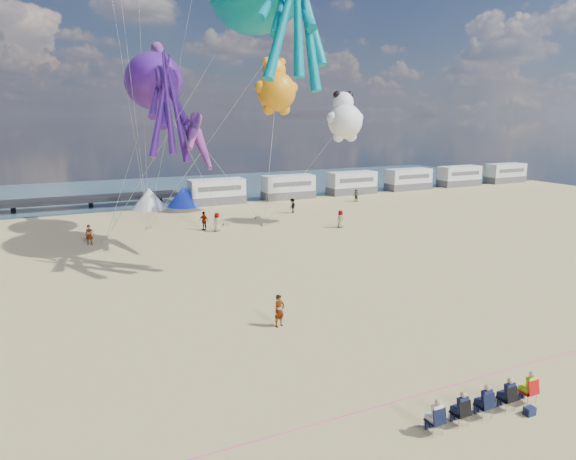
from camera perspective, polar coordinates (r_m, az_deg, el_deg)
The scene contains 31 objects.
ground at distance 24.81m, azimuth 7.10°, elevation -12.38°, with size 120.00×120.00×0.00m, color #D1BB79.
water at distance 75.64m, azimuth -15.65°, elevation 4.24°, with size 120.00×120.00×0.00m, color #335462.
motorhome_0 at distance 62.31m, azimuth -7.91°, elevation 4.25°, with size 6.60×2.50×3.00m, color silver.
motorhome_1 at distance 65.71m, azimuth 0.04°, elevation 4.80°, with size 6.60×2.50×3.00m, color silver.
motorhome_2 at distance 70.25m, azimuth 7.10°, elevation 5.21°, with size 6.60×2.50×3.00m, color silver.
motorhome_3 at distance 75.70m, azimuth 13.23°, elevation 5.51°, with size 6.60×2.50×3.00m, color silver.
motorhome_4 at distance 81.90m, azimuth 18.49°, elevation 5.71°, with size 6.60×2.50×3.00m, color silver.
motorhome_5 at distance 88.69m, azimuth 22.99°, elevation 5.84°, with size 6.60×2.50×3.00m, color silver.
tent_white at distance 60.51m, azimuth -15.16°, elevation 3.40°, with size 4.00×4.00×2.40m, color white.
tent_blue at distance 61.31m, azimuth -11.48°, elevation 3.70°, with size 4.00×4.00×2.40m, color #1933CC.
spectator_row at distance 20.24m, azimuth 20.91°, elevation -17.23°, with size 6.10×0.90×1.30m, color black, non-canonical shape.
cooler_navy at distance 21.21m, azimuth 25.25°, elevation -17.73°, with size 0.38×0.28×0.30m, color #151D42.
rope_line at distance 21.24m, azimuth 14.62°, elevation -17.23°, with size 0.03×0.03×34.00m, color #F2338C.
standing_person at distance 26.12m, azimuth -0.98°, elevation -8.96°, with size 0.61×0.40×1.68m, color tan.
beachgoer_0 at distance 48.88m, azimuth 5.86°, elevation 1.22°, with size 0.61×0.40×1.67m, color #7F6659.
beachgoer_2 at distance 56.06m, azimuth 0.49°, elevation 2.72°, with size 0.78×0.61×1.60m, color #7F6659.
beachgoer_3 at distance 48.23m, azimuth -9.34°, elevation 1.02°, with size 1.14×0.65×1.76m, color #7F6659.
beachgoer_4 at distance 63.91m, azimuth 7.60°, elevation 3.81°, with size 0.90×0.37×1.53m, color #7F6659.
beachgoer_5 at distance 45.18m, azimuth -21.21°, elevation -0.51°, with size 1.57×0.50×1.69m, color #7F6659.
beachgoer_6 at distance 47.49m, azimuth -7.89°, elevation 0.88°, with size 0.64×0.42×1.74m, color #7F6659.
sandbag_a at distance 45.80m, azimuth -19.64°, elevation -1.17°, with size 0.50×0.35×0.22m, color gray.
sandbag_b at distance 50.17m, azimuth -6.93°, elevation 0.64°, with size 0.50×0.35×0.22m, color gray.
sandbag_c at distance 49.68m, azimuth -2.67°, elevation 0.60°, with size 0.50×0.35×0.22m, color gray.
sandbag_d at distance 53.07m, azimuth -3.41°, elevation 1.37°, with size 0.50×0.35×0.22m, color gray.
sandbag_e at distance 50.00m, azimuth -15.20°, elevation 0.25°, with size 0.50×0.35×0.22m, color gray.
kite_octopus_purple at distance 47.86m, azimuth -14.72°, elevation 15.70°, with size 4.29×10.01×11.44m, color #4A1989, non-canonical shape.
kite_panda at distance 49.62m, azimuth 6.37°, elevation 11.91°, with size 3.95×3.72×5.58m, color white, non-canonical shape.
kite_teddy_orange at distance 55.17m, azimuth -1.30°, elevation 15.11°, with size 4.91×4.62×6.93m, color orange, non-canonical shape.
windsock_left at distance 48.62m, azimuth -13.70°, elevation 18.03°, with size 1.10×7.68×7.68m, color red, non-canonical shape.
windsock_mid at distance 41.11m, azimuth -10.49°, elevation 10.61°, with size 1.00×5.31×5.31m, color red, non-canonical shape.
windsock_right at distance 40.04m, azimuth -9.44°, elevation 8.82°, with size 0.90×5.30×5.30m, color red, non-canonical shape.
Camera 1 is at (-12.18, -18.92, 10.45)m, focal length 32.00 mm.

